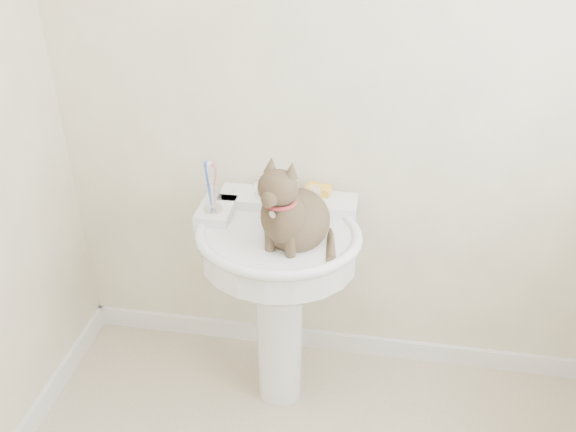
% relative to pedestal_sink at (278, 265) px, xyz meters
% --- Properties ---
extents(wall_back, '(2.20, 0.00, 2.50)m').
position_rel_pedestal_sink_xyz_m(wall_back, '(0.20, 0.29, 0.61)').
color(wall_back, '#F2ECC3').
rests_on(wall_back, ground).
extents(baseboard_back, '(2.20, 0.02, 0.09)m').
position_rel_pedestal_sink_xyz_m(baseboard_back, '(0.20, 0.28, -0.59)').
color(baseboard_back, white).
rests_on(baseboard_back, floor).
extents(pedestal_sink, '(0.59, 0.58, 0.81)m').
position_rel_pedestal_sink_xyz_m(pedestal_sink, '(0.00, 0.00, 0.00)').
color(pedestal_sink, white).
rests_on(pedestal_sink, floor).
extents(faucet, '(0.28, 0.12, 0.14)m').
position_rel_pedestal_sink_xyz_m(faucet, '(0.00, 0.15, 0.21)').
color(faucet, silver).
rests_on(faucet, pedestal_sink).
extents(soap_bar, '(0.10, 0.07, 0.03)m').
position_rel_pedestal_sink_xyz_m(soap_bar, '(0.11, 0.23, 0.19)').
color(soap_bar, gold).
rests_on(soap_bar, pedestal_sink).
extents(toothbrush_cup, '(0.07, 0.07, 0.18)m').
position_rel_pedestal_sink_xyz_m(toothbrush_cup, '(-0.24, 0.04, 0.22)').
color(toothbrush_cup, silver).
rests_on(toothbrush_cup, pedestal_sink).
extents(cat, '(0.25, 0.31, 0.46)m').
position_rel_pedestal_sink_xyz_m(cat, '(0.06, -0.04, 0.23)').
color(cat, brown).
rests_on(cat, pedestal_sink).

